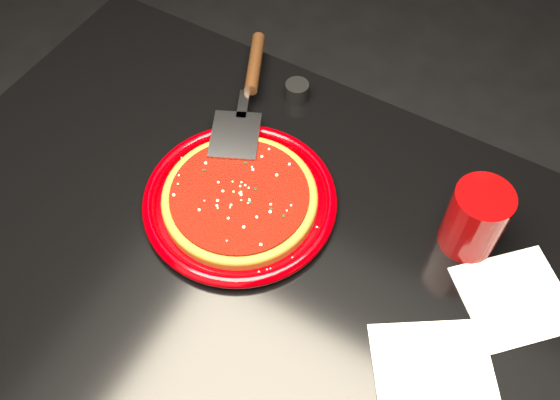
# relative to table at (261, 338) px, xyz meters

# --- Properties ---
(floor) EXTENTS (4.00, 4.00, 0.01)m
(floor) POSITION_rel_table_xyz_m (0.00, 0.00, -0.38)
(floor) COLOR black
(floor) RESTS_ON ground
(table) EXTENTS (1.20, 0.80, 0.75)m
(table) POSITION_rel_table_xyz_m (0.00, 0.00, 0.00)
(table) COLOR black
(table) RESTS_ON floor
(plate) EXTENTS (0.33, 0.33, 0.02)m
(plate) POSITION_rel_table_xyz_m (-0.07, 0.06, 0.39)
(plate) COLOR #770003
(plate) RESTS_ON table
(pizza_crust) EXTENTS (0.26, 0.26, 0.01)m
(pizza_crust) POSITION_rel_table_xyz_m (-0.07, 0.06, 0.39)
(pizza_crust) COLOR brown
(pizza_crust) RESTS_ON plate
(pizza_crust_rim) EXTENTS (0.26, 0.26, 0.02)m
(pizza_crust_rim) POSITION_rel_table_xyz_m (-0.07, 0.06, 0.40)
(pizza_crust_rim) COLOR brown
(pizza_crust_rim) RESTS_ON plate
(pizza_sauce) EXTENTS (0.23, 0.23, 0.01)m
(pizza_sauce) POSITION_rel_table_xyz_m (-0.07, 0.06, 0.40)
(pizza_sauce) COLOR maroon
(pizza_sauce) RESTS_ON plate
(parmesan_dusting) EXTENTS (0.22, 0.22, 0.01)m
(parmesan_dusting) POSITION_rel_table_xyz_m (-0.07, 0.06, 0.41)
(parmesan_dusting) COLOR beige
(parmesan_dusting) RESTS_ON plate
(basil_flecks) EXTENTS (0.20, 0.20, 0.00)m
(basil_flecks) POSITION_rel_table_xyz_m (-0.07, 0.06, 0.41)
(basil_flecks) COLOR black
(basil_flecks) RESTS_ON plate
(pizza_server) EXTENTS (0.24, 0.37, 0.03)m
(pizza_server) POSITION_rel_table_xyz_m (-0.17, 0.25, 0.42)
(pizza_server) COLOR #B9BBC1
(pizza_server) RESTS_ON plate
(cup) EXTENTS (0.10, 0.10, 0.13)m
(cup) POSITION_rel_table_xyz_m (0.28, 0.19, 0.44)
(cup) COLOR #870405
(cup) RESTS_ON table
(napkin_a) EXTENTS (0.24, 0.24, 0.00)m
(napkin_a) POSITION_rel_table_xyz_m (0.33, -0.05, 0.38)
(napkin_a) COLOR silver
(napkin_a) RESTS_ON table
(napkin_b) EXTENTS (0.22, 0.22, 0.00)m
(napkin_b) POSITION_rel_table_xyz_m (0.39, 0.13, 0.38)
(napkin_b) COLOR silver
(napkin_b) RESTS_ON table
(ramekin) EXTENTS (0.05, 0.05, 0.03)m
(ramekin) POSITION_rel_table_xyz_m (-0.11, 0.33, 0.39)
(ramekin) COLOR black
(ramekin) RESTS_ON table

